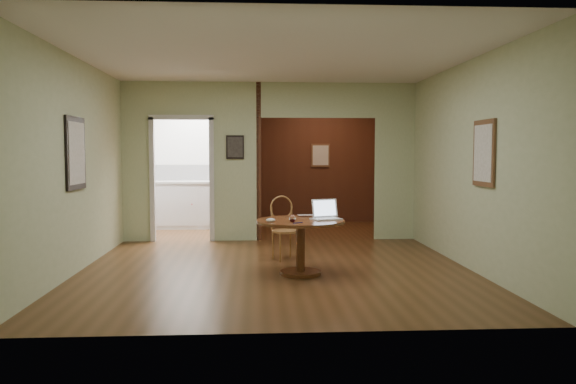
{
  "coord_description": "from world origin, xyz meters",
  "views": [
    {
      "loc": [
        -0.27,
        -7.09,
        1.5
      ],
      "look_at": [
        0.14,
        -0.2,
        1.02
      ],
      "focal_mm": 35.0,
      "sensor_mm": 36.0,
      "label": 1
    }
  ],
  "objects": [
    {
      "name": "mouse",
      "position": [
        -0.08,
        -0.45,
        0.7
      ],
      "size": [
        0.12,
        0.09,
        0.05
      ],
      "primitive_type": "ellipsoid",
      "rotation": [
        0.0,
        0.0,
        0.21
      ],
      "color": "silver",
      "rests_on": "dining_table"
    },
    {
      "name": "room_shell",
      "position": [
        -0.47,
        3.1,
        1.29
      ],
      "size": [
        5.2,
        7.5,
        5.0
      ],
      "color": "white",
      "rests_on": "ground"
    },
    {
      "name": "open_laptop",
      "position": [
        0.61,
        -0.17,
        0.74
      ],
      "size": [
        0.41,
        0.4,
        0.24
      ],
      "rotation": [
        0.0,
        0.0,
        0.35
      ],
      "color": "silver",
      "rests_on": "dining_table"
    },
    {
      "name": "floor",
      "position": [
        0.0,
        0.0,
        0.0
      ],
      "size": [
        5.0,
        5.0,
        0.0
      ],
      "primitive_type": "plane",
      "color": "#472C14",
      "rests_on": "ground"
    },
    {
      "name": "pen",
      "position": [
        0.24,
        -0.57,
        0.68
      ],
      "size": [
        0.12,
        0.09,
        0.01
      ],
      "primitive_type": "cylinder",
      "rotation": [
        0.0,
        1.57,
        0.6
      ],
      "color": "#0C1255",
      "rests_on": "dining_table"
    },
    {
      "name": "dining_table",
      "position": [
        0.29,
        -0.25,
        0.5
      ],
      "size": [
        1.09,
        1.09,
        0.68
      ],
      "rotation": [
        0.0,
        0.0,
        0.05
      ],
      "color": "brown",
      "rests_on": "ground"
    },
    {
      "name": "chair",
      "position": [
        0.14,
        0.76,
        0.5
      ],
      "size": [
        0.49,
        0.49,
        0.9
      ],
      "rotation": [
        0.0,
        0.0,
        0.35
      ],
      "color": "#A16739",
      "rests_on": "ground"
    },
    {
      "name": "grocery_bag",
      "position": [
        -0.55,
        4.2,
        1.08
      ],
      "size": [
        0.29,
        0.25,
        0.28
      ],
      "primitive_type": "ellipsoid",
      "rotation": [
        0.0,
        0.0,
        0.04
      ],
      "color": "#C0AD8C",
      "rests_on": "kitchen_cabinet"
    },
    {
      "name": "closed_laptop",
      "position": [
        0.44,
        0.08,
        0.69
      ],
      "size": [
        0.31,
        0.22,
        0.02
      ],
      "primitive_type": "imported",
      "rotation": [
        0.0,
        0.0,
        0.12
      ],
      "color": "#AEADB2",
      "rests_on": "dining_table"
    },
    {
      "name": "wine_glass",
      "position": [
        0.18,
        -0.47,
        0.73
      ],
      "size": [
        0.08,
        0.08,
        0.09
      ],
      "primitive_type": null,
      "color": "white",
      "rests_on": "dining_table"
    },
    {
      "name": "kitchen_cabinet",
      "position": [
        -1.35,
        4.2,
        0.47
      ],
      "size": [
        2.06,
        0.6,
        0.94
      ],
      "color": "silver",
      "rests_on": "ground"
    }
  ]
}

